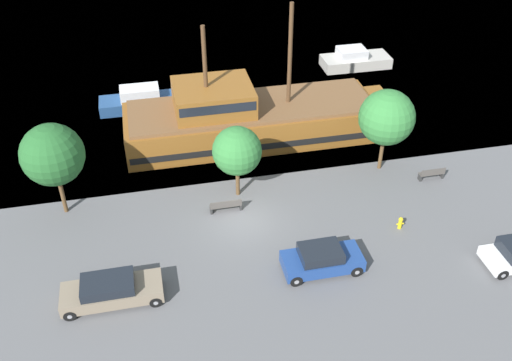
{
  "coord_description": "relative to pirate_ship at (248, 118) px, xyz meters",
  "views": [
    {
      "loc": [
        -4.69,
        -25.07,
        21.26
      ],
      "look_at": [
        1.17,
        2.0,
        1.2
      ],
      "focal_mm": 40.0,
      "sensor_mm": 36.0,
      "label": 1
    }
  ],
  "objects": [
    {
      "name": "parked_car_curb_mid",
      "position": [
        -9.62,
        -13.63,
        -0.87
      ],
      "size": [
        4.88,
        1.88,
        1.39
      ],
      "color": "#7F705B",
      "rests_on": "ground_plane"
    },
    {
      "name": "tree_row_east",
      "position": [
        -12.23,
        -5.92,
        2.43
      ],
      "size": [
        3.53,
        3.53,
        5.76
      ],
      "color": "brown",
      "rests_on": "ground_plane"
    },
    {
      "name": "moored_boat_dockside",
      "position": [
        11.47,
        9.62,
        -0.92
      ],
      "size": [
        5.9,
        2.47,
        1.69
      ],
      "color": "#B7B2A8",
      "rests_on": "water_surface"
    },
    {
      "name": "parked_car_curb_front",
      "position": [
        1.04,
        -13.76,
        -0.83
      ],
      "size": [
        4.13,
        1.88,
        1.46
      ],
      "color": "navy",
      "rests_on": "ground_plane"
    },
    {
      "name": "tree_row_midwest",
      "position": [
        7.61,
        -5.59,
        2.21
      ],
      "size": [
        3.5,
        3.5,
        5.53
      ],
      "color": "brown",
      "rests_on": "ground_plane"
    },
    {
      "name": "tree_row_mideast",
      "position": [
        -1.98,
        -6.43,
        1.6
      ],
      "size": [
        2.93,
        2.93,
        4.63
      ],
      "color": "brown",
      "rests_on": "ground_plane"
    },
    {
      "name": "bench_promenade_west",
      "position": [
        10.35,
        -7.51,
        -1.13
      ],
      "size": [
        1.63,
        0.45,
        0.85
      ],
      "color": "#4C4742",
      "rests_on": "ground_plane"
    },
    {
      "name": "pirate_ship",
      "position": [
        0.0,
        0.0,
        0.0
      ],
      "size": [
        18.74,
        5.5,
        9.46
      ],
      "color": "brown",
      "rests_on": "water_surface"
    },
    {
      "name": "bench_promenade_east",
      "position": [
        -2.99,
        -7.96,
        -1.12
      ],
      "size": [
        1.88,
        0.45,
        0.85
      ],
      "color": "#4C4742",
      "rests_on": "ground_plane"
    },
    {
      "name": "fire_hydrant",
      "position": [
        6.42,
        -11.53,
        -1.15
      ],
      "size": [
        0.42,
        0.25,
        0.76
      ],
      "color": "yellow",
      "rests_on": "ground_plane"
    },
    {
      "name": "moored_boat_outer",
      "position": [
        -6.8,
        5.91,
        -0.91
      ],
      "size": [
        7.3,
        2.11,
        1.75
      ],
      "color": "navy",
      "rests_on": "water_surface"
    },
    {
      "name": "ground_plane",
      "position": [
        -2.12,
        -8.9,
        -1.56
      ],
      "size": [
        160.0,
        160.0,
        0.0
      ],
      "primitive_type": "plane",
      "color": "#5B5B5E"
    }
  ]
}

